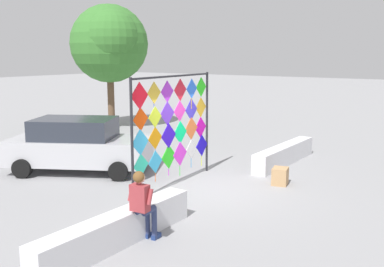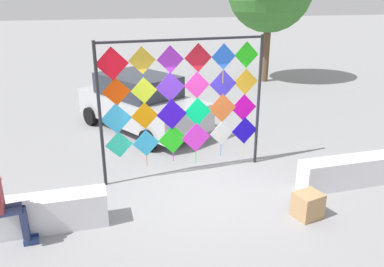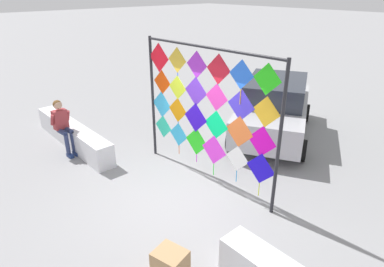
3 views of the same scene
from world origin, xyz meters
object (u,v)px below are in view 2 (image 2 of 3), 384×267
(seated_vendor, at_px, (3,199))
(parked_car, at_px, (141,102))
(kite_display_rack, at_px, (185,97))
(cardboard_box_large, at_px, (308,205))

(seated_vendor, distance_m, parked_car, 6.03)
(kite_display_rack, relative_size, seated_vendor, 2.52)
(kite_display_rack, height_order, cardboard_box_large, kite_display_rack)
(seated_vendor, relative_size, parked_car, 0.32)
(kite_display_rack, xyz_separation_m, parked_car, (-0.53, 3.37, -0.97))
(parked_car, bearing_deg, kite_display_rack, -81.10)
(seated_vendor, xyz_separation_m, parked_car, (2.96, 5.25, -0.02))
(kite_display_rack, distance_m, cardboard_box_large, 3.38)
(kite_display_rack, distance_m, seated_vendor, 4.08)
(seated_vendor, relative_size, cardboard_box_large, 3.04)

